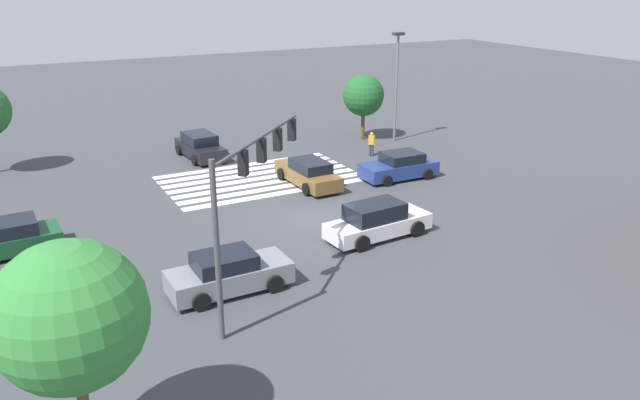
{
  "coord_description": "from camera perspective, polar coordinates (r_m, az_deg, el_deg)",
  "views": [
    {
      "loc": [
        12.86,
        24.05,
        10.85
      ],
      "look_at": [
        0.0,
        0.0,
        0.96
      ],
      "focal_mm": 35.0,
      "sensor_mm": 36.0,
      "label": 1
    }
  ],
  "objects": [
    {
      "name": "ground_plane",
      "position": [
        29.35,
        0.0,
        -1.77
      ],
      "size": [
        128.94,
        128.94,
        0.0
      ],
      "primitive_type": "plane",
      "color": "#3D3F44"
    },
    {
      "name": "crosswalk_markings",
      "position": [
        35.41,
        -5.43,
        2.0
      ],
      "size": [
        10.79,
        6.3,
        0.01
      ],
      "rotation": [
        0.0,
        0.0,
        1.57
      ],
      "color": "silver",
      "rests_on": "ground_plane"
    },
    {
      "name": "traffic_signal_mast",
      "position": [
        20.92,
        -6.21,
        2.19
      ],
      "size": [
        5.27,
        5.27,
        5.9
      ],
      "rotation": [
        0.0,
        0.0,
        -2.36
      ],
      "color": "#47474C",
      "rests_on": "ground_plane"
    },
    {
      "name": "car_0",
      "position": [
        39.75,
        -10.9,
        4.83
      ],
      "size": [
        2.25,
        4.57,
        1.56
      ],
      "rotation": [
        0.0,
        0.0,
        1.63
      ],
      "color": "black",
      "rests_on": "ground_plane"
    },
    {
      "name": "car_1",
      "position": [
        33.89,
        -1.08,
        2.46
      ],
      "size": [
        2.04,
        4.87,
        1.45
      ],
      "rotation": [
        0.0,
        0.0,
        -1.55
      ],
      "color": "brown",
      "rests_on": "ground_plane"
    },
    {
      "name": "car_3",
      "position": [
        35.38,
        7.26,
        3.07
      ],
      "size": [
        4.37,
        2.21,
        1.47
      ],
      "rotation": [
        0.0,
        0.0,
        -0.03
      ],
      "color": "navy",
      "rests_on": "ground_plane"
    },
    {
      "name": "car_4",
      "position": [
        27.21,
        5.25,
        -1.96
      ],
      "size": [
        4.9,
        2.19,
        1.59
      ],
      "rotation": [
        0.0,
        0.0,
        3.21
      ],
      "color": "silver",
      "rests_on": "ground_plane"
    },
    {
      "name": "car_5",
      "position": [
        22.86,
        -8.37,
        -6.65
      ],
      "size": [
        4.46,
        2.05,
        1.5
      ],
      "rotation": [
        0.0,
        0.0,
        3.15
      ],
      "color": "gray",
      "rests_on": "ground_plane"
    },
    {
      "name": "pedestrian",
      "position": [
        39.59,
        4.74,
        5.22
      ],
      "size": [
        0.41,
        0.41,
        1.54
      ],
      "rotation": [
        0.0,
        0.0,
        0.79
      ],
      "color": "#38383D",
      "rests_on": "ground_plane"
    },
    {
      "name": "street_light_pole_a",
      "position": [
        42.84,
        7.03,
        11.15
      ],
      "size": [
        0.8,
        0.36,
        7.29
      ],
      "color": "slate",
      "rests_on": "ground_plane"
    },
    {
      "name": "tree_corner_b",
      "position": [
        14.62,
        -21.89,
        -9.86
      ],
      "size": [
        3.39,
        3.39,
        5.65
      ],
      "color": "brown",
      "rests_on": "ground_plane"
    },
    {
      "name": "tree_corner_c",
      "position": [
        43.31,
        4.0,
        9.51
      ],
      "size": [
        2.82,
        2.82,
        4.48
      ],
      "color": "brown",
      "rests_on": "ground_plane"
    }
  ]
}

